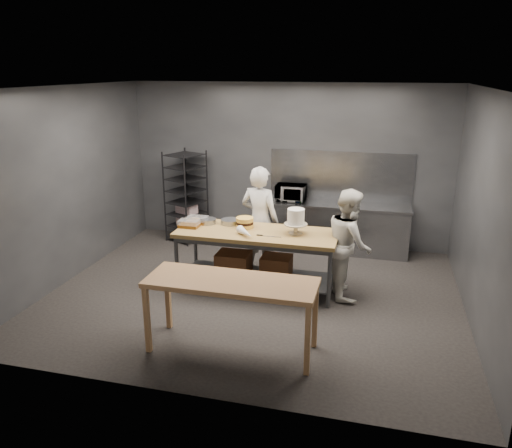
{
  "coord_description": "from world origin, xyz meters",
  "views": [
    {
      "loc": [
        1.72,
        -6.6,
        3.26
      ],
      "look_at": [
        -0.01,
        0.18,
        1.05
      ],
      "focal_mm": 35.0,
      "sensor_mm": 36.0,
      "label": 1
    }
  ],
  "objects": [
    {
      "name": "pastry_clamshells",
      "position": [
        -1.04,
        0.28,
        0.98
      ],
      "size": [
        0.36,
        0.43,
        0.11
      ],
      "color": "brown",
      "rests_on": "work_table"
    },
    {
      "name": "near_counter",
      "position": [
        0.13,
        -1.53,
        0.81
      ],
      "size": [
        2.0,
        0.7,
        0.9
      ],
      "color": "#9B6840",
      "rests_on": "ground"
    },
    {
      "name": "splashback_panel",
      "position": [
        1.0,
        2.48,
        1.35
      ],
      "size": [
        2.6,
        0.02,
        0.9
      ],
      "primitive_type": "cube",
      "color": "slate",
      "rests_on": "back_counter"
    },
    {
      "name": "chef_right",
      "position": [
        1.34,
        0.34,
        0.81
      ],
      "size": [
        0.79,
        0.91,
        1.62
      ],
      "primitive_type": "imported",
      "rotation": [
        0.0,
        0.0,
        1.82
      ],
      "color": "silver",
      "rests_on": "ground"
    },
    {
      "name": "offset_spatula",
      "position": [
        0.16,
        0.04,
        0.93
      ],
      "size": [
        0.36,
        0.02,
        0.02
      ],
      "color": "slate",
      "rests_on": "work_table"
    },
    {
      "name": "chef_behind",
      "position": [
        -0.13,
        0.87,
        0.89
      ],
      "size": [
        0.73,
        0.56,
        1.78
      ],
      "primitive_type": "imported",
      "rotation": [
        0.0,
        0.0,
        2.91
      ],
      "color": "silver",
      "rests_on": "ground"
    },
    {
      "name": "microwave",
      "position": [
        0.14,
        2.18,
        1.05
      ],
      "size": [
        0.54,
        0.37,
        0.3
      ],
      "primitive_type": "imported",
      "color": "black",
      "rests_on": "back_counter"
    },
    {
      "name": "speed_rack",
      "position": [
        -1.9,
        2.1,
        0.86
      ],
      "size": [
        0.8,
        0.83,
        1.75
      ],
      "color": "black",
      "rests_on": "ground"
    },
    {
      "name": "piping_bag",
      "position": [
        -0.11,
        -0.05,
        0.98
      ],
      "size": [
        0.34,
        0.36,
        0.12
      ],
      "primitive_type": "cone",
      "rotation": [
        1.57,
        0.0,
        0.74
      ],
      "color": "white",
      "rests_on": "work_table"
    },
    {
      "name": "back_wall",
      "position": [
        0.0,
        2.5,
        1.5
      ],
      "size": [
        6.0,
        0.04,
        3.0
      ],
      "primitive_type": "cube",
      "color": "#4C4F54",
      "rests_on": "ground"
    },
    {
      "name": "back_counter",
      "position": [
        1.0,
        2.18,
        0.45
      ],
      "size": [
        2.6,
        0.6,
        0.9
      ],
      "color": "slate",
      "rests_on": "ground"
    },
    {
      "name": "layer_cake",
      "position": [
        -0.23,
        0.35,
        1.0
      ],
      "size": [
        0.26,
        0.26,
        0.16
      ],
      "color": "#F2B84D",
      "rests_on": "work_table"
    },
    {
      "name": "work_table",
      "position": [
        -0.05,
        0.23,
        0.57
      ],
      "size": [
        2.4,
        0.9,
        0.92
      ],
      "color": "olive",
      "rests_on": "ground"
    },
    {
      "name": "cake_pans",
      "position": [
        -0.67,
        0.45,
        0.96
      ],
      "size": [
        0.62,
        0.33,
        0.07
      ],
      "color": "gray",
      "rests_on": "work_table"
    },
    {
      "name": "frosted_cake_stand",
      "position": [
        0.57,
        0.25,
        1.16
      ],
      "size": [
        0.34,
        0.34,
        0.38
      ],
      "color": "#BBAF95",
      "rests_on": "work_table"
    },
    {
      "name": "ground",
      "position": [
        0.0,
        0.0,
        0.0
      ],
      "size": [
        6.0,
        6.0,
        0.0
      ],
      "primitive_type": "plane",
      "color": "black",
      "rests_on": "ground"
    }
  ]
}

